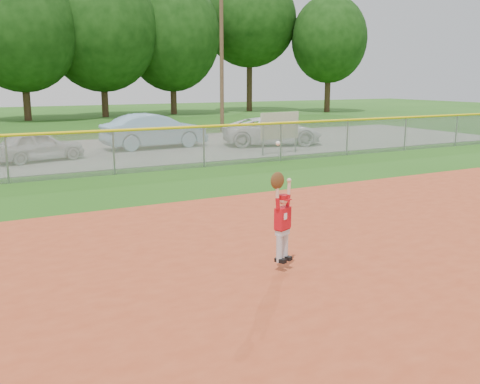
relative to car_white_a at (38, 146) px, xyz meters
name	(u,v)px	position (x,y,z in m)	size (l,w,h in m)	color
ground	(265,261)	(1.85, -14.29, -0.62)	(120.00, 120.00, 0.00)	#205212
clay_infield	(383,328)	(1.85, -17.29, -0.60)	(24.00, 16.00, 0.04)	#A63C1E
parking_strip	(78,153)	(1.85, 1.71, -0.61)	(44.00, 10.00, 0.03)	gray
car_white_a	(38,146)	(0.00, 0.00, 0.00)	(1.40, 3.49, 1.19)	silver
car_blue	(155,131)	(5.41, 1.79, 0.20)	(1.68, 4.82, 1.59)	#83ABC3
car_white_b	(272,131)	(10.85, 0.17, 0.08)	(2.22, 4.82, 1.34)	white
sponsor_sign	(280,127)	(9.48, -2.68, 0.57)	(2.03, 0.29, 1.81)	gray
outfield_fence	(114,149)	(1.85, -4.29, 0.26)	(40.06, 0.10, 1.55)	gray
power_lines	(68,50)	(2.85, 7.71, 4.05)	(19.40, 0.24, 9.00)	#4C3823
tree_line	(25,21)	(2.81, 23.62, 6.91)	(62.37, 13.00, 14.43)	#422D1C
ballplayer	(282,217)	(1.80, -14.89, 0.34)	(0.50, 0.29, 2.04)	silver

